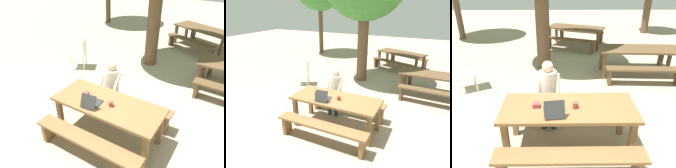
# 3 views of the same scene
# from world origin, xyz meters

# --- Properties ---
(ground_plane) EXTENTS (30.00, 30.00, 0.00)m
(ground_plane) POSITION_xyz_m (0.00, 0.00, 0.00)
(ground_plane) COLOR tan
(picnic_table_front) EXTENTS (2.02, 0.85, 0.77)m
(picnic_table_front) POSITION_xyz_m (0.00, 0.00, 0.66)
(picnic_table_front) COLOR brown
(picnic_table_front) RESTS_ON ground
(bench_near) EXTENTS (2.01, 0.30, 0.46)m
(bench_near) POSITION_xyz_m (0.00, -0.67, 0.35)
(bench_near) COLOR brown
(bench_near) RESTS_ON ground
(bench_far) EXTENTS (2.01, 0.30, 0.46)m
(bench_far) POSITION_xyz_m (0.00, 0.67, 0.35)
(bench_far) COLOR brown
(bench_far) RESTS_ON ground
(laptop) EXTENTS (0.32, 0.39, 0.26)m
(laptop) POSITION_xyz_m (-0.21, -0.20, 0.83)
(laptop) COLOR #2D2D2D
(laptop) RESTS_ON picnic_table_front
(small_pouch) EXTENTS (0.10, 0.09, 0.07)m
(small_pouch) POSITION_xyz_m (-0.48, -0.01, 0.80)
(small_pouch) COLOR #993338
(small_pouch) RESTS_ON picnic_table_front
(coffee_mug) EXTENTS (0.08, 0.08, 0.09)m
(coffee_mug) POSITION_xyz_m (0.10, -0.05, 0.82)
(coffee_mug) COLOR #99332D
(coffee_mug) RESTS_ON picnic_table_front
(person_seated) EXTENTS (0.41, 0.41, 1.24)m
(person_seated) POSITION_xyz_m (-0.34, 0.64, 0.73)
(person_seated) COLOR #333847
(person_seated) RESTS_ON ground
(plastic_chair) EXTENTS (0.59, 0.59, 0.90)m
(plastic_chair) POSITION_xyz_m (-2.30, 2.07, 0.47)
(plastic_chair) COLOR white
(plastic_chair) RESTS_ON ground
(picnic_table_rear) EXTENTS (2.23, 1.56, 0.74)m
(picnic_table_rear) POSITION_xyz_m (0.45, 5.63, 0.64)
(picnic_table_rear) COLOR brown
(picnic_table_rear) RESTS_ON ground
(bench_rear_south) EXTENTS (1.84, 0.98, 0.45)m
(bench_rear_south) POSITION_xyz_m (0.20, 5.02, 0.34)
(bench_rear_south) COLOR brown
(bench_rear_south) RESTS_ON ground
(bench_rear_north) EXTENTS (1.84, 0.98, 0.45)m
(bench_rear_north) POSITION_xyz_m (0.69, 6.24, 0.34)
(bench_rear_north) COLOR brown
(bench_rear_north) RESTS_ON ground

